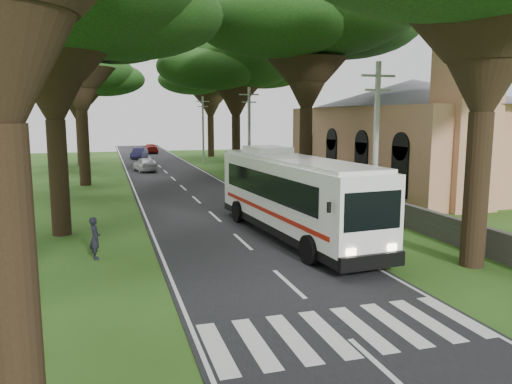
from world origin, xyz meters
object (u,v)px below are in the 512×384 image
object	(u,v)px
coach_bus	(293,194)
distant_car_b	(139,153)
distant_car_a	(145,164)
pole_near	(376,151)
distant_car_c	(150,148)
pole_mid	(249,135)
pedestrian	(95,238)
pole_far	(203,129)
church	(413,126)

from	to	relation	value
coach_bus	distant_car_b	bearing A→B (deg)	90.42
coach_bus	distant_car_a	bearing A→B (deg)	93.90
pole_near	distant_car_c	distance (m)	58.94
distant_car_b	coach_bus	bearing A→B (deg)	-68.84
coach_bus	pole_mid	bearing A→B (deg)	76.02
coach_bus	distant_car_c	xyz separation A→B (m)	(-1.76, 56.31, -1.30)
pole_mid	pedestrian	bearing A→B (deg)	-122.14
pole_mid	distant_car_a	size ratio (longest dim) A/B	1.84
pole_near	distant_car_c	bearing A→B (deg)	94.58
pole_far	distant_car_b	bearing A→B (deg)	127.92
pole_near	coach_bus	xyz separation A→B (m)	(-2.94, 2.34, -2.14)
church	distant_car_c	size ratio (longest dim) A/B	4.92
church	pole_far	distance (m)	27.41
pole_near	distant_car_c	size ratio (longest dim) A/B	1.64
pole_mid	distant_car_b	world-z (taller)	pole_mid
pole_near	coach_bus	distance (m)	4.32
coach_bus	pedestrian	world-z (taller)	coach_bus
coach_bus	distant_car_a	distance (m)	31.05
distant_car_c	pole_near	bearing A→B (deg)	92.08
pole_mid	pole_far	xyz separation A→B (m)	(0.00, 20.00, 0.00)
church	pole_near	distance (m)	19.88
distant_car_b	church	bearing A→B (deg)	-43.74
distant_car_b	pole_far	bearing A→B (deg)	-35.90
distant_car_b	pedestrian	world-z (taller)	pedestrian
pole_far	coach_bus	xyz separation A→B (m)	(-2.94, -37.66, -2.14)
distant_car_b	pedestrian	size ratio (longest dim) A/B	2.51
church	pole_mid	distance (m)	13.16
distant_car_a	pedestrian	size ratio (longest dim) A/B	2.52
church	coach_bus	world-z (taller)	church
church	distant_car_b	world-z (taller)	church
distant_car_a	distant_car_b	xyz separation A→B (m)	(0.50, 15.95, -0.03)
coach_bus	distant_car_c	size ratio (longest dim) A/B	2.67
coach_bus	distant_car_a	world-z (taller)	coach_bus
distant_car_c	pedestrian	size ratio (longest dim) A/B	2.83
distant_car_a	pole_near	bearing A→B (deg)	93.16
distant_car_b	pole_mid	bearing A→B (deg)	-60.25
pole_far	distant_car_c	world-z (taller)	pole_far
coach_bus	distant_car_a	size ratio (longest dim) A/B	3.00
pole_mid	distant_car_c	distance (m)	39.09
church	pole_far	world-z (taller)	church
church	distant_car_b	size ratio (longest dim) A/B	5.55
distant_car_c	pedestrian	world-z (taller)	pedestrian
pole_far	pedestrian	xyz separation A→B (m)	(-11.87, -38.89, -3.32)
church	pole_near	bearing A→B (deg)	-128.50
coach_bus	distant_car_b	xyz separation A→B (m)	(-4.06, 46.64, -1.30)
distant_car_c	pedestrian	distance (m)	57.98
pole_near	coach_bus	world-z (taller)	pole_near
distant_car_a	distant_car_c	bearing A→B (deg)	-105.84
pole_mid	distant_car_a	xyz separation A→B (m)	(-7.49, 13.03, -3.41)
pole_far	distant_car_c	size ratio (longest dim) A/B	1.64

